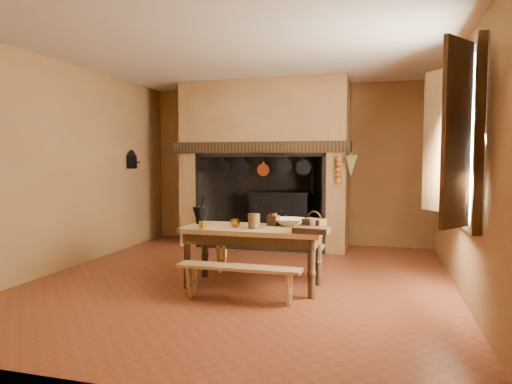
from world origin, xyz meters
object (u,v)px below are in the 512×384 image
iron_range (281,217)px  work_table (254,237)px  coffee_grinder (273,220)px  bench_front (239,275)px  mixing_bowl (290,222)px  wicker_basket (314,224)px

iron_range → work_table: 2.68m
iron_range → coffee_grinder: bearing=-79.8°
bench_front → mixing_bowl: 1.00m
work_table → wicker_basket: (0.71, -0.04, 0.18)m
mixing_bowl → wicker_basket: wicker_basket is taller
coffee_grinder → iron_range: bearing=109.5°
work_table → wicker_basket: 0.74m
iron_range → bench_front: iron_range is taller
bench_front → wicker_basket: wicker_basket is taller
iron_range → wicker_basket: bearing=-70.4°
iron_range → coffee_grinder: 2.54m
work_table → wicker_basket: size_ratio=6.01×
iron_range → coffee_grinder: (0.45, -2.48, 0.29)m
bench_front → mixing_bowl: size_ratio=3.72×
iron_range → wicker_basket: iron_range is taller
mixing_bowl → coffee_grinder: bearing=-166.8°
mixing_bowl → bench_front: bearing=-115.9°
coffee_grinder → wicker_basket: bearing=-14.3°
work_table → mixing_bowl: (0.39, 0.23, 0.15)m
iron_range → work_table: (0.25, -2.67, 0.11)m
work_table → mixing_bowl: 0.48m
iron_range → bench_front: 3.25m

